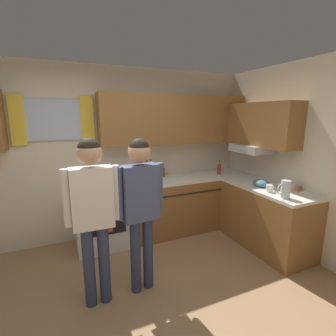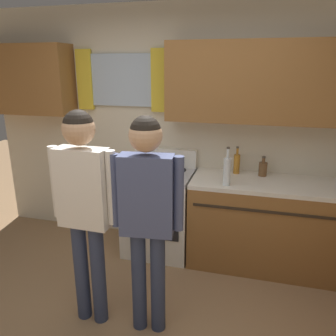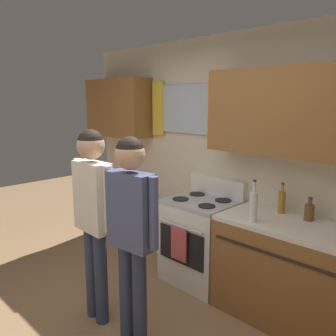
{
  "view_description": "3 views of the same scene",
  "coord_description": "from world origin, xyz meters",
  "px_view_note": "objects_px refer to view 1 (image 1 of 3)",
  "views": [
    {
      "loc": [
        -0.66,
        -1.95,
        1.89
      ],
      "look_at": [
        0.47,
        0.62,
        1.29
      ],
      "focal_mm": 26.56,
      "sensor_mm": 36.0,
      "label": 1
    },
    {
      "loc": [
        0.76,
        -1.67,
        1.98
      ],
      "look_at": [
        0.15,
        0.63,
        1.25
      ],
      "focal_mm": 35.78,
      "sensor_mm": 36.0,
      "label": 2
    },
    {
      "loc": [
        1.98,
        -1.17,
        1.92
      ],
      "look_at": [
        0.13,
        0.71,
        1.4
      ],
      "focal_mm": 36.71,
      "sensor_mm": 36.0,
      "label": 3
    }
  ],
  "objects_px": {
    "stove_oven": "(101,215)",
    "bottle_squat_brown": "(162,172)",
    "mixing_bowl": "(261,183)",
    "adult_left": "(93,204)",
    "bottle_sauce_red": "(219,169)",
    "water_pitcher": "(285,189)",
    "adult_in_plaid": "(140,199)",
    "mug_ceramic_white": "(269,188)",
    "bottle_tall_clear": "(151,175)",
    "bottle_oil_amber": "(147,171)",
    "cup_terracotta": "(298,188)"
  },
  "relations": [
    {
      "from": "stove_oven",
      "to": "cup_terracotta",
      "type": "height_order",
      "value": "stove_oven"
    },
    {
      "from": "cup_terracotta",
      "to": "bottle_sauce_red",
      "type": "bearing_deg",
      "value": 108.21
    },
    {
      "from": "bottle_squat_brown",
      "to": "mug_ceramic_white",
      "type": "xyz_separation_m",
      "value": [
        0.97,
        -1.33,
        -0.03
      ]
    },
    {
      "from": "bottle_sauce_red",
      "to": "bottle_squat_brown",
      "type": "bearing_deg",
      "value": 166.23
    },
    {
      "from": "mug_ceramic_white",
      "to": "cup_terracotta",
      "type": "bearing_deg",
      "value": -17.82
    },
    {
      "from": "stove_oven",
      "to": "bottle_oil_amber",
      "type": "height_order",
      "value": "bottle_oil_amber"
    },
    {
      "from": "mug_ceramic_white",
      "to": "adult_left",
      "type": "xyz_separation_m",
      "value": [
        -2.25,
        -0.01,
        0.12
      ]
    },
    {
      "from": "water_pitcher",
      "to": "adult_left",
      "type": "bearing_deg",
      "value": 173.52
    },
    {
      "from": "bottle_squat_brown",
      "to": "cup_terracotta",
      "type": "distance_m",
      "value": 1.99
    },
    {
      "from": "cup_terracotta",
      "to": "bottle_oil_amber",
      "type": "bearing_deg",
      "value": 137.71
    },
    {
      "from": "water_pitcher",
      "to": "mixing_bowl",
      "type": "xyz_separation_m",
      "value": [
        0.11,
        0.5,
        -0.06
      ]
    },
    {
      "from": "bottle_tall_clear",
      "to": "adult_in_plaid",
      "type": "bearing_deg",
      "value": -116.0
    },
    {
      "from": "adult_left",
      "to": "cup_terracotta",
      "type": "bearing_deg",
      "value": -2.34
    },
    {
      "from": "stove_oven",
      "to": "adult_in_plaid",
      "type": "xyz_separation_m",
      "value": [
        0.25,
        -1.16,
        0.58
      ]
    },
    {
      "from": "bottle_tall_clear",
      "to": "cup_terracotta",
      "type": "xyz_separation_m",
      "value": [
        1.68,
        -1.08,
        -0.1
      ]
    },
    {
      "from": "bottle_squat_brown",
      "to": "mug_ceramic_white",
      "type": "height_order",
      "value": "bottle_squat_brown"
    },
    {
      "from": "bottle_sauce_red",
      "to": "adult_in_plaid",
      "type": "relative_size",
      "value": 0.15
    },
    {
      "from": "bottle_squat_brown",
      "to": "bottle_oil_amber",
      "type": "distance_m",
      "value": 0.27
    },
    {
      "from": "stove_oven",
      "to": "mug_ceramic_white",
      "type": "height_order",
      "value": "stove_oven"
    },
    {
      "from": "adult_left",
      "to": "bottle_sauce_red",
      "type": "bearing_deg",
      "value": 26.61
    },
    {
      "from": "adult_left",
      "to": "adult_in_plaid",
      "type": "height_order",
      "value": "adult_left"
    },
    {
      "from": "water_pitcher",
      "to": "mixing_bowl",
      "type": "relative_size",
      "value": 0.96
    },
    {
      "from": "stove_oven",
      "to": "bottle_tall_clear",
      "type": "xyz_separation_m",
      "value": [
        0.72,
        -0.2,
        0.57
      ]
    },
    {
      "from": "bottle_squat_brown",
      "to": "mixing_bowl",
      "type": "height_order",
      "value": "bottle_squat_brown"
    },
    {
      "from": "bottle_squat_brown",
      "to": "mixing_bowl",
      "type": "bearing_deg",
      "value": -46.05
    },
    {
      "from": "mug_ceramic_white",
      "to": "mixing_bowl",
      "type": "relative_size",
      "value": 0.55
    },
    {
      "from": "bottle_squat_brown",
      "to": "adult_in_plaid",
      "type": "distance_m",
      "value": 1.55
    },
    {
      "from": "bottle_squat_brown",
      "to": "bottle_oil_amber",
      "type": "height_order",
      "value": "bottle_oil_amber"
    },
    {
      "from": "bottle_tall_clear",
      "to": "stove_oven",
      "type": "bearing_deg",
      "value": 164.61
    },
    {
      "from": "water_pitcher",
      "to": "adult_in_plaid",
      "type": "relative_size",
      "value": 0.13
    },
    {
      "from": "mug_ceramic_white",
      "to": "adult_left",
      "type": "bearing_deg",
      "value": -179.62
    },
    {
      "from": "bottle_sauce_red",
      "to": "mug_ceramic_white",
      "type": "bearing_deg",
      "value": -88.86
    },
    {
      "from": "bottle_tall_clear",
      "to": "mug_ceramic_white",
      "type": "bearing_deg",
      "value": -36.46
    },
    {
      "from": "cup_terracotta",
      "to": "mixing_bowl",
      "type": "bearing_deg",
      "value": 129.47
    },
    {
      "from": "mug_ceramic_white",
      "to": "water_pitcher",
      "type": "height_order",
      "value": "water_pitcher"
    },
    {
      "from": "stove_oven",
      "to": "bottle_oil_amber",
      "type": "distance_m",
      "value": 0.97
    },
    {
      "from": "bottle_tall_clear",
      "to": "mixing_bowl",
      "type": "distance_m",
      "value": 1.57
    },
    {
      "from": "stove_oven",
      "to": "bottle_sauce_red",
      "type": "bearing_deg",
      "value": -1.74
    },
    {
      "from": "stove_oven",
      "to": "bottle_squat_brown",
      "type": "distance_m",
      "value": 1.18
    },
    {
      "from": "mixing_bowl",
      "to": "bottle_squat_brown",
      "type": "bearing_deg",
      "value": 133.95
    },
    {
      "from": "stove_oven",
      "to": "mixing_bowl",
      "type": "bearing_deg",
      "value": -23.74
    },
    {
      "from": "adult_in_plaid",
      "to": "mixing_bowl",
      "type": "bearing_deg",
      "value": 7.01
    },
    {
      "from": "mug_ceramic_white",
      "to": "mixing_bowl",
      "type": "height_order",
      "value": "mixing_bowl"
    },
    {
      "from": "water_pitcher",
      "to": "mug_ceramic_white",
      "type": "bearing_deg",
      "value": 84.32
    },
    {
      "from": "bottle_squat_brown",
      "to": "stove_oven",
      "type": "bearing_deg",
      "value": -170.69
    },
    {
      "from": "stove_oven",
      "to": "mixing_bowl",
      "type": "height_order",
      "value": "stove_oven"
    },
    {
      "from": "cup_terracotta",
      "to": "bottle_squat_brown",
      "type": "bearing_deg",
      "value": 132.91
    },
    {
      "from": "bottle_sauce_red",
      "to": "adult_left",
      "type": "xyz_separation_m",
      "value": [
        -2.23,
        -1.12,
        0.07
      ]
    },
    {
      "from": "mixing_bowl",
      "to": "mug_ceramic_white",
      "type": "bearing_deg",
      "value": -110.84
    },
    {
      "from": "bottle_sauce_red",
      "to": "cup_terracotta",
      "type": "relative_size",
      "value": 2.26
    }
  ]
}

